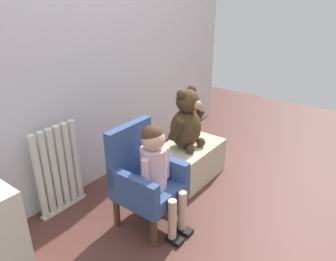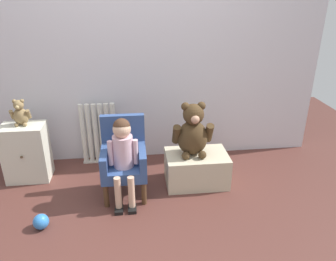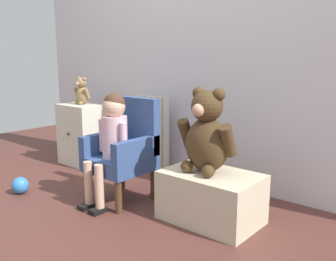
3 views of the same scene
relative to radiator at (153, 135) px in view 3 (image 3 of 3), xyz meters
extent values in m
plane|color=#532D27|center=(0.40, -1.16, -0.33)|extent=(6.00, 6.00, 0.00)
cube|color=silver|center=(0.40, 0.12, 0.87)|extent=(3.80, 0.05, 2.40)
cylinder|color=silver|center=(-0.16, 0.00, 0.01)|extent=(0.05, 0.05, 0.63)
cylinder|color=silver|center=(-0.09, 0.00, 0.01)|extent=(0.05, 0.05, 0.63)
cylinder|color=silver|center=(-0.03, 0.00, 0.01)|extent=(0.05, 0.05, 0.63)
cylinder|color=silver|center=(0.03, 0.00, 0.01)|extent=(0.05, 0.05, 0.63)
cylinder|color=silver|center=(0.09, 0.00, 0.01)|extent=(0.05, 0.05, 0.63)
cylinder|color=silver|center=(0.15, 0.00, 0.01)|extent=(0.05, 0.05, 0.63)
cube|color=silver|center=(0.00, 0.00, -0.32)|extent=(0.37, 0.05, 0.02)
cube|color=beige|center=(-0.66, -0.24, -0.05)|extent=(0.40, 0.27, 0.56)
sphere|color=#4C3823|center=(-0.66, -0.39, -0.02)|extent=(0.02, 0.02, 0.02)
cube|color=#324D82|center=(0.26, -0.62, -0.06)|extent=(0.38, 0.39, 0.10)
cube|color=#324D82|center=(0.26, -0.45, 0.18)|extent=(0.38, 0.06, 0.39)
cube|color=#324D82|center=(0.10, -0.62, 0.06)|extent=(0.06, 0.39, 0.14)
cube|color=#324D82|center=(0.43, -0.62, 0.06)|extent=(0.06, 0.39, 0.14)
cylinder|color=#4C331E|center=(0.10, -0.78, -0.22)|extent=(0.04, 0.04, 0.21)
cylinder|color=#4C331E|center=(0.42, -0.78, -0.22)|extent=(0.04, 0.04, 0.21)
cylinder|color=#4C331E|center=(0.10, -0.45, -0.22)|extent=(0.04, 0.04, 0.21)
cylinder|color=#4C331E|center=(0.42, -0.45, -0.22)|extent=(0.04, 0.04, 0.21)
cylinder|color=beige|center=(0.26, -0.66, 0.13)|extent=(0.17, 0.17, 0.28)
sphere|color=#D8AD8E|center=(0.26, -0.66, 0.33)|extent=(0.15, 0.15, 0.15)
sphere|color=#472D1E|center=(0.26, -0.65, 0.35)|extent=(0.14, 0.14, 0.14)
cylinder|color=#D8AD8E|center=(0.21, -0.85, -0.15)|extent=(0.06, 0.06, 0.28)
cube|color=black|center=(0.21, -0.87, -0.31)|extent=(0.07, 0.11, 0.03)
cylinder|color=#D8AD8E|center=(0.32, -0.85, -0.15)|extent=(0.06, 0.06, 0.28)
cube|color=black|center=(0.32, -0.87, -0.31)|extent=(0.07, 0.11, 0.03)
cylinder|color=beige|center=(0.16, -0.68, 0.13)|extent=(0.04, 0.04, 0.22)
cylinder|color=beige|center=(0.37, -0.68, 0.13)|extent=(0.04, 0.04, 0.22)
cube|color=beige|center=(0.93, -0.50, -0.17)|extent=(0.57, 0.38, 0.30)
ellipsoid|color=#44311B|center=(0.89, -0.48, 0.14)|extent=(0.28, 0.24, 0.33)
sphere|color=#44311B|center=(0.89, -0.49, 0.37)|extent=(0.19, 0.19, 0.19)
sphere|color=tan|center=(0.89, -0.58, 0.36)|extent=(0.08, 0.08, 0.08)
sphere|color=#44311B|center=(0.82, -0.48, 0.44)|extent=(0.08, 0.08, 0.08)
sphere|color=#44311B|center=(0.96, -0.48, 0.44)|extent=(0.08, 0.08, 0.08)
cylinder|color=#44311B|center=(0.74, -0.49, 0.19)|extent=(0.07, 0.14, 0.20)
cylinder|color=#44311B|center=(1.04, -0.49, 0.19)|extent=(0.07, 0.14, 0.20)
sphere|color=#44311B|center=(0.81, -0.58, 0.01)|extent=(0.08, 0.08, 0.08)
sphere|color=#44311B|center=(0.96, -0.58, 0.01)|extent=(0.08, 0.08, 0.08)
ellipsoid|color=olive|center=(-0.66, -0.21, 0.31)|extent=(0.13, 0.12, 0.16)
sphere|color=olive|center=(-0.66, -0.22, 0.42)|extent=(0.09, 0.09, 0.09)
sphere|color=tan|center=(-0.66, -0.26, 0.42)|extent=(0.04, 0.04, 0.04)
sphere|color=olive|center=(-0.69, -0.21, 0.46)|extent=(0.04, 0.04, 0.04)
sphere|color=olive|center=(-0.62, -0.21, 0.46)|extent=(0.04, 0.04, 0.04)
cylinder|color=olive|center=(-0.73, -0.22, 0.33)|extent=(0.03, 0.07, 0.10)
cylinder|color=olive|center=(-0.59, -0.22, 0.33)|extent=(0.03, 0.07, 0.10)
sphere|color=olive|center=(-0.70, -0.26, 0.25)|extent=(0.04, 0.04, 0.04)
sphere|color=olive|center=(-0.62, -0.26, 0.25)|extent=(0.04, 0.04, 0.04)
sphere|color=#317BCF|center=(-0.38, -1.01, -0.26)|extent=(0.12, 0.12, 0.12)
camera|label=1|loc=(-1.12, -1.83, 1.21)|focal=35.00mm
camera|label=2|loc=(0.37, -3.13, 1.41)|focal=35.00mm
camera|label=3|loc=(2.11, -2.29, 0.66)|focal=40.00mm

